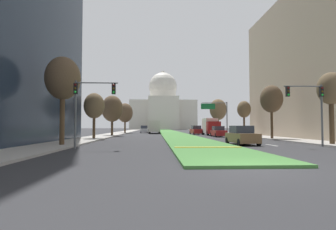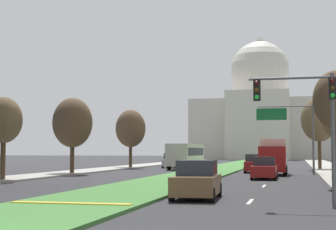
% 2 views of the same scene
% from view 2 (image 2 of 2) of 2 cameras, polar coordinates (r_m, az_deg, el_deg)
% --- Properties ---
extents(ground_plane, '(284.47, 284.47, 0.00)m').
position_cam_2_polar(ground_plane, '(76.16, 6.68, -5.34)').
color(ground_plane, '#2B2B2D').
extents(grass_median, '(5.51, 116.37, 0.14)m').
position_cam_2_polar(grass_median, '(69.74, 6.08, -5.44)').
color(grass_median, '#427A38').
rests_on(grass_median, ground_plane).
extents(median_curb_nose, '(4.96, 0.50, 0.04)m').
position_cam_2_polar(median_curb_nose, '(21.88, -10.10, -9.03)').
color(median_curb_nose, gold).
rests_on(median_curb_nose, grass_median).
extents(lane_dashes_right, '(0.16, 54.51, 0.01)m').
position_cam_2_polar(lane_dashes_right, '(52.74, 11.05, -6.03)').
color(lane_dashes_right, silver).
rests_on(lane_dashes_right, ground_plane).
extents(sidewalk_left, '(4.00, 116.37, 0.15)m').
position_cam_2_polar(sidewalk_left, '(66.18, -5.46, -5.53)').
color(sidewalk_left, '#9E9991').
rests_on(sidewalk_left, ground_plane).
extents(sidewalk_right, '(4.00, 116.37, 0.15)m').
position_cam_2_polar(sidewalk_right, '(62.87, 16.76, -5.49)').
color(sidewalk_right, '#9E9991').
rests_on(sidewalk_right, ground_plane).
extents(capitol_building, '(33.55, 23.96, 30.78)m').
position_cam_2_polar(capitol_building, '(140.09, 9.58, 0.10)').
color(capitol_building, beige).
rests_on(capitol_building, ground_plane).
extents(traffic_light_near_right, '(3.34, 0.35, 5.20)m').
position_cam_2_polar(traffic_light_near_right, '(21.94, 14.59, 0.55)').
color(traffic_light_near_right, '#515456').
rests_on(traffic_light_near_right, ground_plane).
extents(overhead_guide_sign, '(5.26, 0.20, 6.50)m').
position_cam_2_polar(overhead_guide_sign, '(52.11, 12.78, -0.95)').
color(overhead_guide_sign, '#515456').
rests_on(overhead_guide_sign, ground_plane).
extents(street_tree_left_mid, '(2.68, 2.68, 6.07)m').
position_cam_2_polar(street_tree_left_mid, '(41.21, -16.75, -0.57)').
color(street_tree_left_mid, '#4C3823').
rests_on(street_tree_left_mid, ground_plane).
extents(street_tree_left_far, '(3.67, 3.67, 7.05)m').
position_cam_2_polar(street_tree_left_far, '(51.09, -9.92, -0.82)').
color(street_tree_left_far, '#4C3823').
rests_on(street_tree_left_far, ground_plane).
extents(street_tree_left_distant, '(3.69, 3.69, 7.21)m').
position_cam_2_polar(street_tree_left_distant, '(67.41, -3.92, -1.43)').
color(street_tree_left_distant, '#4C3823').
rests_on(street_tree_left_distant, ground_plane).
extents(street_tree_right_distant, '(4.06, 4.06, 8.25)m').
position_cam_2_polar(street_tree_right_distant, '(63.88, 15.47, -0.45)').
color(street_tree_right_distant, '#4C3823').
rests_on(street_tree_right_distant, ground_plane).
extents(sedan_lead_stopped, '(2.14, 4.25, 1.76)m').
position_cam_2_polar(sedan_lead_stopped, '(25.21, 3.02, -6.86)').
color(sedan_lead_stopped, brown).
rests_on(sedan_lead_stopped, ground_plane).
extents(sedan_midblock, '(1.87, 4.56, 1.72)m').
position_cam_2_polar(sedan_midblock, '(42.88, 10.02, -5.53)').
color(sedan_midblock, maroon).
rests_on(sedan_midblock, ground_plane).
extents(sedan_distant, '(2.24, 4.81, 1.83)m').
position_cam_2_polar(sedan_distant, '(55.29, 8.96, -5.07)').
color(sedan_distant, maroon).
rests_on(sedan_distant, ground_plane).
extents(sedan_far_horizon, '(2.11, 4.37, 1.84)m').
position_cam_2_polar(sedan_far_horizon, '(69.65, 0.38, -4.82)').
color(sedan_far_horizon, silver).
rests_on(sedan_far_horizon, ground_plane).
extents(box_truck_delivery, '(2.40, 6.40, 3.20)m').
position_cam_2_polar(box_truck_delivery, '(50.53, 10.93, -4.24)').
color(box_truck_delivery, maroon).
rests_on(box_truck_delivery, ground_plane).
extents(city_bus, '(2.62, 11.00, 2.95)m').
position_cam_2_polar(city_bus, '(65.12, 1.87, -4.09)').
color(city_bus, beige).
rests_on(city_bus, ground_plane).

